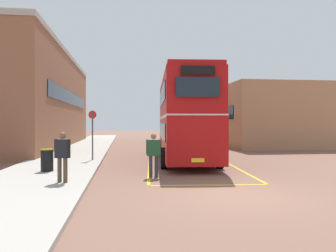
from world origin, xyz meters
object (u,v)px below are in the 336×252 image
object	(u,v)px
single_deck_bus	(182,127)
pedestrian_boarding	(153,152)
litter_bin	(47,160)
pedestrian_waiting_near	(62,153)
double_decker_bus	(185,116)
bus_stop_sign	(92,130)

from	to	relation	value
single_deck_bus	pedestrian_boarding	world-z (taller)	single_deck_bus
single_deck_bus	litter_bin	size ratio (longest dim) A/B	10.15
single_deck_bus	pedestrian_waiting_near	xyz separation A→B (m)	(-8.31, -24.32, -0.52)
double_decker_bus	bus_stop_sign	distance (m)	5.16
double_decker_bus	single_deck_bus	bearing A→B (deg)	80.66
single_deck_bus	pedestrian_waiting_near	world-z (taller)	single_deck_bus
single_deck_bus	litter_bin	xyz separation A→B (m)	(-9.42, -21.54, -1.03)
litter_bin	bus_stop_sign	xyz separation A→B (m)	(1.48, 4.09, 1.14)
double_decker_bus	pedestrian_boarding	distance (m)	6.18
pedestrian_boarding	pedestrian_waiting_near	size ratio (longest dim) A/B	1.02
double_decker_bus	pedestrian_waiting_near	distance (m)	9.04
pedestrian_boarding	litter_bin	bearing A→B (deg)	163.45
single_deck_bus	pedestrian_waiting_near	bearing A→B (deg)	-108.87
pedestrian_waiting_near	litter_bin	distance (m)	3.04
pedestrian_boarding	pedestrian_waiting_near	xyz separation A→B (m)	(-3.21, -1.50, 0.11)
single_deck_bus	double_decker_bus	bearing A→B (deg)	-99.34
single_deck_bus	litter_bin	world-z (taller)	single_deck_bus
bus_stop_sign	pedestrian_waiting_near	bearing A→B (deg)	-93.09
double_decker_bus	pedestrian_waiting_near	world-z (taller)	double_decker_bus
litter_bin	double_decker_bus	bearing A→B (deg)	33.00
pedestrian_waiting_near	bus_stop_sign	world-z (taller)	bus_stop_sign
pedestrian_boarding	bus_stop_sign	world-z (taller)	bus_stop_sign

